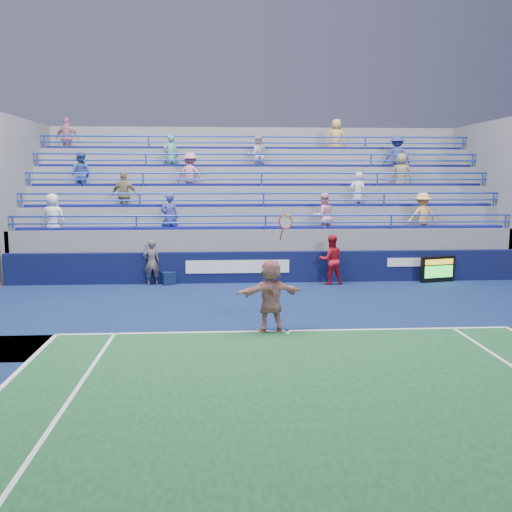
{
  "coord_description": "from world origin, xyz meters",
  "views": [
    {
      "loc": [
        -1.56,
        -13.25,
        3.68
      ],
      "look_at": [
        -0.6,
        2.5,
        1.5
      ],
      "focal_mm": 40.0,
      "sensor_mm": 36.0,
      "label": 1
    }
  ],
  "objects": [
    {
      "name": "tennis_player",
      "position": [
        -0.4,
        0.04,
        0.89
      ],
      "size": [
        1.71,
        0.87,
        2.83
      ],
      "color": "silver",
      "rests_on": "ground"
    },
    {
      "name": "line_judge",
      "position": [
        -3.96,
        6.24,
        0.79
      ],
      "size": [
        0.67,
        0.54,
        1.57
      ],
      "primitive_type": "imported",
      "rotation": [
        0.0,
        0.0,
        3.47
      ],
      "color": "#151F3C",
      "rests_on": "ground"
    },
    {
      "name": "ball_girl",
      "position": [
        2.21,
        5.99,
        0.86
      ],
      "size": [
        0.89,
        0.72,
        1.72
      ],
      "primitive_type": "imported",
      "rotation": [
        0.0,
        0.0,
        3.22
      ],
      "color": "#A8131E",
      "rests_on": "ground"
    },
    {
      "name": "bleacher_stand",
      "position": [
        -0.0,
        10.27,
        1.55
      ],
      "size": [
        18.0,
        5.6,
        6.13
      ],
      "color": "slate",
      "rests_on": "ground"
    },
    {
      "name": "serve_speed_board",
      "position": [
        6.05,
        6.15,
        0.46
      ],
      "size": [
        1.33,
        0.48,
        0.92
      ],
      "color": "black",
      "rests_on": "ground"
    },
    {
      "name": "sponsor_wall",
      "position": [
        0.0,
        6.5,
        0.55
      ],
      "size": [
        18.0,
        0.32,
        1.1
      ],
      "color": "#0A103A",
      "rests_on": "ground"
    },
    {
      "name": "ground",
      "position": [
        0.0,
        0.0,
        0.0
      ],
      "size": [
        120.0,
        120.0,
        0.0
      ],
      "primitive_type": "plane",
      "color": "#333538"
    },
    {
      "name": "judge_chair",
      "position": [
        -3.41,
        6.3,
        0.25
      ],
      "size": [
        0.58,
        0.6,
        0.79
      ],
      "color": "#0C183D",
      "rests_on": "ground"
    }
  ]
}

